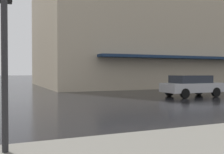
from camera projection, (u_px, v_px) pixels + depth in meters
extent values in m
cube|color=tan|center=(133.00, 2.00, 33.60)|extent=(17.06, 22.28, 20.54)
cube|color=#192D4C|center=(178.00, 57.00, 25.35)|extent=(1.20, 15.60, 0.24)
cylinder|color=#232326|center=(4.00, 54.00, 5.10)|extent=(0.12, 0.12, 3.71)
cube|color=#B7B7BC|center=(192.00, 87.00, 18.11)|extent=(1.75, 4.10, 0.60)
cube|color=#232833|center=(191.00, 79.00, 18.04)|extent=(1.54, 2.46, 0.50)
cylinder|color=black|center=(199.00, 91.00, 19.36)|extent=(0.20, 0.62, 0.62)
cylinder|color=black|center=(216.00, 92.00, 17.84)|extent=(0.20, 0.62, 0.62)
cylinder|color=black|center=(169.00, 92.00, 18.39)|extent=(0.20, 0.62, 0.62)
cylinder|color=black|center=(185.00, 93.00, 16.87)|extent=(0.20, 0.62, 0.62)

